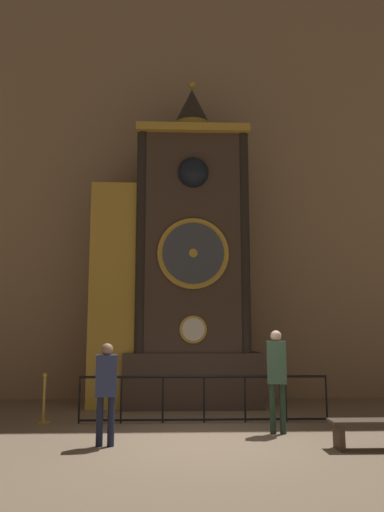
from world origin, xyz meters
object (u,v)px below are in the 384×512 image
stanchion_post (44,407)px  visitor_near (106,384)px  clock_tower (177,266)px  visitor_bench (371,428)px  visitor_far (277,371)px

stanchion_post → visitor_near: bearing=-53.6°
clock_tower → visitor_bench: 6.25m
visitor_bench → visitor_near: bearing=175.1°
visitor_bench → clock_tower: bearing=123.2°
visitor_far → stanchion_post: 4.62m
visitor_near → stanchion_post: 2.56m
stanchion_post → visitor_bench: (5.61, -2.35, 0.00)m
clock_tower → visitor_near: (-1.17, -4.19, -2.45)m
visitor_near → visitor_far: bearing=9.8°
visitor_near → visitor_far: 3.06m
visitor_near → visitor_far: size_ratio=0.89×
visitor_near → visitor_bench: 4.20m
visitor_near → stanchion_post: size_ratio=1.65×
clock_tower → stanchion_post: 4.62m
visitor_near → visitor_bench: (4.14, -0.35, -0.65)m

